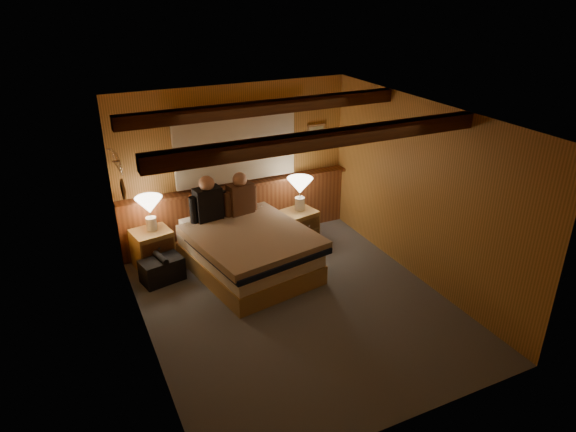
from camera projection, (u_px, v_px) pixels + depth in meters
floor at (297, 305)px, 6.44m from camera, size 4.20×4.20×0.00m
ceiling at (298, 116)px, 5.44m from camera, size 4.20×4.20×0.00m
wall_back at (235, 165)px, 7.66m from camera, size 3.60×0.00×3.60m
wall_left at (140, 251)px, 5.24m from camera, size 0.00×4.20×4.20m
wall_right at (422, 194)px, 6.64m from camera, size 0.00×4.20×4.20m
wall_front at (411, 316)px, 4.22m from camera, size 3.60×0.00×3.60m
wainscot at (239, 210)px, 7.91m from camera, size 3.60×0.23×0.94m
curtain_window at (236, 146)px, 7.47m from camera, size 2.18×0.09×1.11m
ceiling_beams at (292, 122)px, 5.60m from camera, size 3.60×1.65×0.16m
coat_rail at (118, 161)px, 6.37m from camera, size 0.05×0.55×0.24m
framed_print at (316, 132)px, 8.03m from camera, size 0.30×0.04×0.25m
bed at (249, 251)px, 7.06m from camera, size 1.72×2.07×0.63m
nightstand_left at (153, 249)px, 7.21m from camera, size 0.58×0.54×0.56m
nightstand_right at (299, 227)px, 7.89m from camera, size 0.56×0.52×0.53m
lamp_left at (149, 207)px, 7.00m from camera, size 0.37×0.37×0.48m
lamp_right at (300, 188)px, 7.69m from camera, size 0.39×0.39×0.51m
person_left at (208, 202)px, 7.17m from camera, size 0.55×0.26×0.67m
person_right at (240, 197)px, 7.37m from camera, size 0.52×0.26×0.64m
duffel_bag at (162, 269)px, 6.90m from camera, size 0.61×0.44×0.39m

